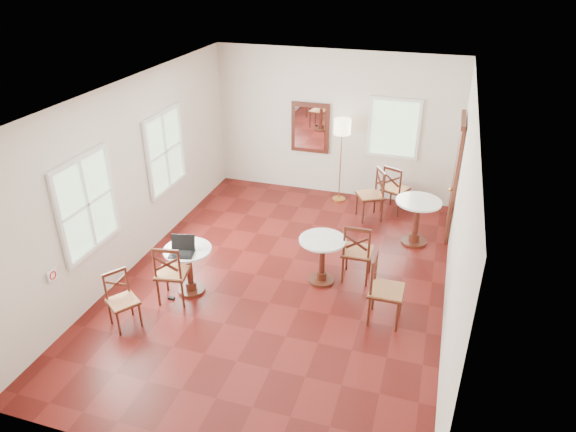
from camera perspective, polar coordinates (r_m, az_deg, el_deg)
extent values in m
plane|color=#57110E|center=(8.36, -0.61, -6.99)|extent=(7.00, 7.00, 0.00)
cube|color=silver|center=(10.77, 5.13, 9.96)|extent=(5.00, 0.02, 3.00)
cube|color=silver|center=(4.94, -13.62, -14.58)|extent=(5.00, 0.02, 3.00)
cube|color=silver|center=(8.65, -16.69, 4.33)|extent=(0.02, 7.00, 3.00)
cube|color=silver|center=(7.32, 18.30, -0.27)|extent=(0.02, 7.00, 3.00)
cube|color=white|center=(7.10, -0.74, 13.34)|extent=(5.00, 7.00, 0.02)
cube|color=#582819|center=(9.69, 17.90, 3.77)|extent=(0.06, 0.90, 2.10)
cube|color=#4A1F12|center=(9.32, 18.76, 9.97)|extent=(0.08, 1.02, 0.08)
sphere|color=#BF8C3F|center=(9.41, 17.45, 2.80)|extent=(0.07, 0.07, 0.07)
cube|color=#491C13|center=(10.87, 2.45, 9.66)|extent=(0.80, 0.05, 1.05)
cube|color=white|center=(10.85, 2.41, 9.62)|extent=(0.64, 0.02, 0.88)
cube|color=white|center=(7.44, -24.51, -5.94)|extent=(0.02, 0.16, 0.16)
torus|color=red|center=(7.43, -24.42, -5.96)|extent=(0.02, 0.12, 0.12)
cube|color=white|center=(7.74, -21.23, 1.19)|extent=(0.06, 1.22, 1.42)
cube|color=white|center=(9.40, -13.34, 6.95)|extent=(0.06, 1.22, 1.42)
cube|color=white|center=(10.56, 11.55, 9.42)|extent=(1.02, 0.06, 1.22)
cylinder|color=#4A1F12|center=(8.24, -10.55, -7.95)|extent=(0.41, 0.41, 0.04)
cylinder|color=#4A1F12|center=(8.20, -10.60, -7.48)|extent=(0.16, 0.16, 0.12)
cylinder|color=#491C13|center=(8.03, -10.79, -5.68)|extent=(0.09, 0.09, 0.62)
cylinder|color=#4A1F12|center=(7.87, -10.97, -3.93)|extent=(0.14, 0.14, 0.06)
cylinder|color=white|center=(7.85, -11.00, -3.64)|extent=(0.72, 0.72, 0.03)
cylinder|color=#4A1F12|center=(8.34, 3.67, -7.00)|extent=(0.42, 0.42, 0.04)
cylinder|color=#4A1F12|center=(8.29, 3.68, -6.52)|extent=(0.17, 0.17, 0.12)
cylinder|color=#491C13|center=(8.12, 3.75, -4.71)|extent=(0.09, 0.09, 0.62)
cylinder|color=#4A1F12|center=(7.97, 3.81, -2.94)|extent=(0.15, 0.15, 0.06)
cylinder|color=white|center=(7.95, 3.82, -2.65)|extent=(0.73, 0.73, 0.03)
cylinder|color=#4A1F12|center=(9.61, 13.64, -2.73)|extent=(0.45, 0.45, 0.05)
cylinder|color=#4A1F12|center=(9.56, 13.70, -2.26)|extent=(0.18, 0.18, 0.14)
cylinder|color=#491C13|center=(9.40, 13.93, -0.46)|extent=(0.10, 0.10, 0.68)
cylinder|color=#4A1F12|center=(9.26, 14.15, 1.26)|extent=(0.16, 0.16, 0.07)
cylinder|color=white|center=(9.24, 14.19, 1.55)|extent=(0.79, 0.79, 0.03)
cylinder|color=#4A1F12|center=(8.09, -10.71, -6.90)|extent=(0.04, 0.04, 0.46)
cylinder|color=#4A1F12|center=(7.81, -11.51, -8.42)|extent=(0.04, 0.04, 0.46)
cylinder|color=#4A1F12|center=(8.21, -13.20, -6.65)|extent=(0.04, 0.04, 0.46)
cylinder|color=#4A1F12|center=(7.93, -14.08, -8.13)|extent=(0.04, 0.04, 0.46)
cube|color=#4A1F12|center=(7.87, -12.55, -6.10)|extent=(0.52, 0.52, 0.03)
cube|color=#A26741|center=(7.86, -12.56, -6.01)|extent=(0.50, 0.50, 0.04)
cylinder|color=#4A1F12|center=(7.53, -11.86, -5.41)|extent=(0.04, 0.04, 0.51)
cylinder|color=#4A1F12|center=(7.66, -14.49, -5.15)|extent=(0.04, 0.04, 0.51)
cube|color=#4A1F12|center=(7.47, -13.38, -3.75)|extent=(0.39, 0.10, 0.05)
cube|color=#491C13|center=(7.59, -13.19, -5.21)|extent=(0.33, 0.08, 0.23)
cube|color=#491C13|center=(7.59, -13.19, -5.21)|extent=(0.33, 0.08, 0.23)
cylinder|color=#4A1F12|center=(7.54, -18.14, -11.20)|extent=(0.03, 0.03, 0.39)
cylinder|color=#4A1F12|center=(7.78, -18.99, -9.99)|extent=(0.03, 0.03, 0.39)
cylinder|color=#4A1F12|center=(7.61, -15.94, -10.42)|extent=(0.03, 0.03, 0.39)
cylinder|color=#4A1F12|center=(7.85, -16.86, -9.24)|extent=(0.03, 0.03, 0.39)
cube|color=#4A1F12|center=(7.58, -17.70, -9.01)|extent=(0.53, 0.53, 0.03)
cube|color=#A26741|center=(7.57, -17.71, -8.93)|extent=(0.51, 0.51, 0.03)
cylinder|color=#4A1F12|center=(7.55, -19.47, -7.50)|extent=(0.03, 0.03, 0.43)
cylinder|color=#4A1F12|center=(7.62, -17.28, -6.75)|extent=(0.03, 0.03, 0.43)
cube|color=#4A1F12|center=(7.48, -18.59, -5.87)|extent=(0.21, 0.29, 0.04)
cube|color=#491C13|center=(7.58, -18.38, -7.07)|extent=(0.18, 0.24, 0.19)
cube|color=#491C13|center=(7.58, -18.38, -7.07)|extent=(0.18, 0.24, 0.19)
cylinder|color=#4A1F12|center=(8.50, 9.02, -4.85)|extent=(0.04, 0.04, 0.48)
cylinder|color=#4A1F12|center=(8.18, 8.67, -6.24)|extent=(0.04, 0.04, 0.48)
cylinder|color=#4A1F12|center=(8.53, 6.48, -4.51)|extent=(0.04, 0.04, 0.48)
cylinder|color=#4A1F12|center=(8.22, 6.03, -5.88)|extent=(0.04, 0.04, 0.48)
cube|color=#4A1F12|center=(8.22, 7.65, -3.94)|extent=(0.48, 0.48, 0.03)
cube|color=#A26741|center=(8.22, 7.66, -3.84)|extent=(0.46, 0.46, 0.04)
cylinder|color=#4A1F12|center=(7.91, 8.92, -3.22)|extent=(0.04, 0.04, 0.53)
cylinder|color=#4A1F12|center=(7.95, 6.20, -2.86)|extent=(0.04, 0.04, 0.53)
cube|color=#4A1F12|center=(7.81, 7.67, -1.50)|extent=(0.40, 0.05, 0.05)
cube|color=#491C13|center=(7.92, 7.56, -2.97)|extent=(0.34, 0.04, 0.23)
cube|color=#491C13|center=(7.92, 7.56, -2.97)|extent=(0.34, 0.04, 0.23)
cylinder|color=#4A1F12|center=(7.37, 11.93, -10.79)|extent=(0.04, 0.04, 0.49)
cylinder|color=#4A1F12|center=(7.39, 8.87, -10.33)|extent=(0.04, 0.04, 0.49)
cylinder|color=#4A1F12|center=(7.69, 12.28, -9.03)|extent=(0.04, 0.04, 0.49)
cylinder|color=#4A1F12|center=(7.71, 9.35, -8.59)|extent=(0.04, 0.04, 0.49)
cube|color=#4A1F12|center=(7.39, 10.78, -8.12)|extent=(0.48, 0.48, 0.03)
cube|color=#A26741|center=(7.38, 10.79, -8.01)|extent=(0.46, 0.46, 0.04)
cylinder|color=#4A1F12|center=(7.09, 9.17, -7.02)|extent=(0.04, 0.04, 0.55)
cylinder|color=#4A1F12|center=(7.42, 9.66, -5.35)|extent=(0.04, 0.04, 0.55)
cube|color=#4A1F12|center=(7.12, 9.57, -4.48)|extent=(0.04, 0.42, 0.05)
cube|color=#491C13|center=(7.25, 9.43, -6.09)|extent=(0.03, 0.35, 0.24)
cube|color=#491C13|center=(7.25, 9.43, -6.09)|extent=(0.03, 0.35, 0.24)
cylinder|color=#4A1F12|center=(10.65, 12.96, 1.77)|extent=(0.04, 0.04, 0.46)
cylinder|color=#4A1F12|center=(10.35, 11.99, 1.10)|extent=(0.04, 0.04, 0.46)
cylinder|color=#4A1F12|center=(10.80, 11.25, 2.34)|extent=(0.04, 0.04, 0.46)
cylinder|color=#4A1F12|center=(10.51, 10.24, 1.69)|extent=(0.04, 0.04, 0.46)
cube|color=#4A1F12|center=(10.48, 11.73, 2.89)|extent=(0.59, 0.59, 0.03)
cube|color=#A26741|center=(10.47, 11.74, 2.97)|extent=(0.56, 0.56, 0.04)
cylinder|color=#4A1F12|center=(10.15, 12.25, 3.56)|extent=(0.04, 0.04, 0.51)
cylinder|color=#4A1F12|center=(10.31, 10.47, 4.12)|extent=(0.04, 0.04, 0.51)
cube|color=#4A1F12|center=(10.14, 11.48, 5.06)|extent=(0.37, 0.18, 0.05)
cube|color=#491C13|center=(10.22, 11.36, 3.89)|extent=(0.32, 0.15, 0.23)
cube|color=#491C13|center=(10.22, 11.36, 3.89)|extent=(0.32, 0.15, 0.23)
cylinder|color=#4A1F12|center=(10.29, 7.55, 1.34)|extent=(0.04, 0.04, 0.47)
cylinder|color=#4A1F12|center=(10.41, 9.51, 1.53)|extent=(0.04, 0.04, 0.47)
cylinder|color=#4A1F12|center=(9.97, 8.25, 0.40)|extent=(0.04, 0.04, 0.47)
cylinder|color=#4A1F12|center=(10.10, 10.26, 0.61)|extent=(0.04, 0.04, 0.47)
cube|color=#4A1F12|center=(10.09, 8.99, 2.20)|extent=(0.63, 0.63, 0.03)
cube|color=#A26741|center=(10.08, 9.00, 2.28)|extent=(0.60, 0.60, 0.04)
cylinder|color=#4A1F12|center=(10.21, 9.72, 4.04)|extent=(0.04, 0.04, 0.52)
cylinder|color=#4A1F12|center=(9.89, 10.50, 3.18)|extent=(0.04, 0.04, 0.52)
cube|color=#4A1F12|center=(9.96, 10.22, 4.88)|extent=(0.23, 0.36, 0.05)
cube|color=#491C13|center=(10.05, 10.11, 3.67)|extent=(0.19, 0.31, 0.23)
cube|color=#491C13|center=(10.05, 10.11, 3.67)|extent=(0.19, 0.31, 0.23)
cylinder|color=#BF8C3F|center=(10.96, 5.59, 1.88)|extent=(0.28, 0.28, 0.03)
cylinder|color=#BF8C3F|center=(10.64, 5.78, 5.68)|extent=(0.02, 0.02, 1.59)
cylinder|color=beige|center=(10.37, 5.99, 9.76)|extent=(0.34, 0.34, 0.30)
cube|color=black|center=(7.71, -11.61, -4.11)|extent=(0.40, 0.33, 0.02)
cube|color=black|center=(7.70, -11.62, -4.04)|extent=(0.31, 0.21, 0.00)
cube|color=black|center=(7.75, -11.46, -2.85)|extent=(0.36, 0.15, 0.24)
cube|color=silver|center=(7.75, -11.46, -2.85)|extent=(0.31, 0.12, 0.20)
ellipsoid|color=black|center=(7.78, -12.42, -3.84)|extent=(0.10, 0.06, 0.03)
cylinder|color=#111438|center=(7.82, -10.85, -3.21)|extent=(0.08, 0.08, 0.10)
torus|color=#111438|center=(7.80, -10.53, -3.27)|extent=(0.07, 0.01, 0.07)
cylinder|color=white|center=(7.82, -11.06, -3.26)|extent=(0.05, 0.05, 0.09)
cube|color=black|center=(8.13, -12.70, -8.80)|extent=(0.09, 0.05, 0.04)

